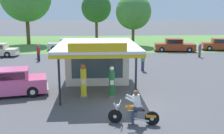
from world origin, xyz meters
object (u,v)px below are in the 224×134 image
(parked_car_back_row_centre, at_px, (111,47))
(parked_car_second_row_spare, at_px, (175,46))
(bystander_standing_back_lot, at_px, (200,50))
(bystander_chatting_near_pumps, at_px, (38,51))
(featured_classic_sedan, at_px, (3,83))
(bystander_admiring_sedan, at_px, (38,53))
(parked_car_back_row_far_left, at_px, (222,45))
(parked_car_back_row_far_right, at_px, (67,45))
(gas_pump_nearside, at_px, (84,82))
(gas_pump_offside, at_px, (112,83))
(bystander_strolling_foreground, at_px, (143,61))
(motorcycle_with_rider, at_px, (134,110))

(parked_car_back_row_centre, distance_m, parked_car_second_row_spare, 8.14)
(bystander_standing_back_lot, bearing_deg, bystander_chatting_near_pumps, 178.18)
(featured_classic_sedan, relative_size, bystander_admiring_sedan, 3.55)
(parked_car_second_row_spare, xyz_separation_m, bystander_admiring_sedan, (-15.83, -5.69, 0.11))
(featured_classic_sedan, height_order, bystander_admiring_sedan, featured_classic_sedan)
(parked_car_second_row_spare, relative_size, bystander_chatting_near_pumps, 3.36)
(parked_car_back_row_centre, height_order, parked_car_back_row_far_left, parked_car_back_row_far_left)
(featured_classic_sedan, bearing_deg, parked_car_back_row_far_right, 84.58)
(parked_car_back_row_centre, relative_size, bystander_chatting_near_pumps, 3.17)
(gas_pump_nearside, xyz_separation_m, gas_pump_offside, (1.65, -0.00, -0.08))
(gas_pump_offside, xyz_separation_m, bystander_admiring_sedan, (-6.73, 12.06, -0.00))
(parked_car_back_row_centre, bearing_deg, gas_pump_nearside, -98.43)
(gas_pump_offside, relative_size, bystander_chatting_near_pumps, 1.15)
(parked_car_back_row_far_left, bearing_deg, gas_pump_offside, -130.23)
(featured_classic_sedan, bearing_deg, gas_pump_nearside, -8.15)
(bystander_chatting_near_pumps, bearing_deg, parked_car_back_row_far_right, 68.46)
(gas_pump_nearside, distance_m, parked_car_back_row_centre, 17.89)
(gas_pump_offside, distance_m, bystander_admiring_sedan, 13.81)
(bystander_admiring_sedan, bearing_deg, bystander_strolling_foreground, -28.22)
(parked_car_back_row_far_left, bearing_deg, parked_car_back_row_far_right, 175.42)
(gas_pump_nearside, xyz_separation_m, parked_car_back_row_far_right, (-3.01, 19.97, -0.25))
(parked_car_back_row_centre, xyz_separation_m, parked_car_second_row_spare, (8.14, 0.06, 0.06))
(parked_car_second_row_spare, distance_m, bystander_standing_back_lot, 4.80)
(gas_pump_nearside, height_order, parked_car_back_row_far_right, gas_pump_nearside)
(parked_car_back_row_far_right, xyz_separation_m, bystander_strolling_foreground, (7.73, -13.16, 0.20))
(parked_car_back_row_centre, xyz_separation_m, bystander_strolling_foreground, (2.09, -10.89, 0.20))
(gas_pump_offside, bearing_deg, bystander_chatting_near_pumps, 117.42)
(bystander_standing_back_lot, relative_size, bystander_strolling_foreground, 0.92)
(motorcycle_with_rider, xyz_separation_m, parked_car_back_row_centre, (0.21, 21.62, 0.01))
(bystander_chatting_near_pumps, bearing_deg, bystander_strolling_foreground, -34.23)
(parked_car_second_row_spare, height_order, bystander_strolling_foreground, bystander_strolling_foreground)
(bystander_chatting_near_pumps, bearing_deg, parked_car_second_row_spare, 13.90)
(motorcycle_with_rider, bearing_deg, gas_pump_offside, 100.89)
(gas_pump_nearside, bearing_deg, parked_car_back_row_far_right, 98.58)
(parked_car_back_row_centre, distance_m, bystander_strolling_foreground, 11.09)
(parked_car_back_row_centre, distance_m, bystander_standing_back_lot, 10.59)
(parked_car_back_row_far_right, xyz_separation_m, bystander_admiring_sedan, (-2.06, -7.91, 0.16))
(parked_car_back_row_centre, height_order, bystander_standing_back_lot, bystander_standing_back_lot)
(parked_car_back_row_far_left, xyz_separation_m, bystander_chatting_near_pumps, (-22.65, -4.62, 0.14))
(motorcycle_with_rider, xyz_separation_m, parked_car_back_row_far_right, (-5.42, 23.90, 0.02))
(gas_pump_nearside, bearing_deg, bystander_admiring_sedan, 112.82)
(gas_pump_offside, distance_m, parked_car_back_row_centre, 17.72)
(parked_car_back_row_far_left, bearing_deg, gas_pump_nearside, -133.11)
(featured_classic_sedan, relative_size, bystander_strolling_foreground, 3.41)
(parked_car_back_row_centre, bearing_deg, bystander_chatting_near_pumps, -153.94)
(bystander_standing_back_lot, bearing_deg, bystander_strolling_foreground, -139.60)
(motorcycle_with_rider, bearing_deg, bystander_strolling_foreground, 77.87)
(parked_car_back_row_far_left, distance_m, bystander_standing_back_lot, 7.18)
(featured_classic_sedan, height_order, parked_car_back_row_far_right, featured_classic_sedan)
(bystander_admiring_sedan, bearing_deg, bystander_chatting_near_pumps, 103.39)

